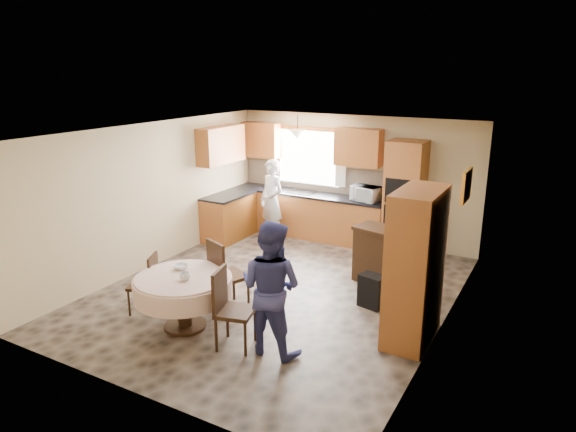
% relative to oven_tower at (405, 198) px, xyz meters
% --- Properties ---
extents(floor, '(5.00, 6.00, 0.01)m').
position_rel_oven_tower_xyz_m(floor, '(-1.15, -2.69, -1.06)').
color(floor, brown).
rests_on(floor, ground).
extents(ceiling, '(5.00, 6.00, 0.01)m').
position_rel_oven_tower_xyz_m(ceiling, '(-1.15, -2.69, 1.44)').
color(ceiling, white).
rests_on(ceiling, wall_back).
extents(wall_back, '(5.00, 0.02, 2.50)m').
position_rel_oven_tower_xyz_m(wall_back, '(-1.15, 0.31, 0.19)').
color(wall_back, tan).
rests_on(wall_back, floor).
extents(wall_front, '(5.00, 0.02, 2.50)m').
position_rel_oven_tower_xyz_m(wall_front, '(-1.15, -5.69, 0.19)').
color(wall_front, tan).
rests_on(wall_front, floor).
extents(wall_left, '(0.02, 6.00, 2.50)m').
position_rel_oven_tower_xyz_m(wall_left, '(-3.65, -2.69, 0.19)').
color(wall_left, tan).
rests_on(wall_left, floor).
extents(wall_right, '(0.02, 6.00, 2.50)m').
position_rel_oven_tower_xyz_m(wall_right, '(1.35, -2.69, 0.19)').
color(wall_right, tan).
rests_on(wall_right, floor).
extents(window, '(1.40, 0.03, 1.10)m').
position_rel_oven_tower_xyz_m(window, '(-2.15, 0.29, 0.54)').
color(window, white).
rests_on(window, wall_back).
extents(curtain_left, '(0.22, 0.02, 1.15)m').
position_rel_oven_tower_xyz_m(curtain_left, '(-2.90, 0.24, 0.59)').
color(curtain_left, white).
rests_on(curtain_left, wall_back).
extents(curtain_right, '(0.22, 0.02, 1.15)m').
position_rel_oven_tower_xyz_m(curtain_right, '(-1.40, 0.24, 0.59)').
color(curtain_right, white).
rests_on(curtain_right, wall_back).
extents(base_cab_back, '(3.30, 0.60, 0.88)m').
position_rel_oven_tower_xyz_m(base_cab_back, '(-2.00, 0.01, -0.62)').
color(base_cab_back, '#BC6532').
rests_on(base_cab_back, floor).
extents(counter_back, '(3.30, 0.64, 0.04)m').
position_rel_oven_tower_xyz_m(counter_back, '(-2.00, 0.01, -0.16)').
color(counter_back, black).
rests_on(counter_back, base_cab_back).
extents(base_cab_left, '(0.60, 1.20, 0.88)m').
position_rel_oven_tower_xyz_m(base_cab_left, '(-3.35, -0.89, -0.62)').
color(base_cab_left, '#BC6532').
rests_on(base_cab_left, floor).
extents(counter_left, '(0.64, 1.20, 0.04)m').
position_rel_oven_tower_xyz_m(counter_left, '(-3.35, -0.89, -0.16)').
color(counter_left, black).
rests_on(counter_left, base_cab_left).
extents(backsplash, '(3.30, 0.02, 0.55)m').
position_rel_oven_tower_xyz_m(backsplash, '(-2.00, 0.30, 0.12)').
color(backsplash, tan).
rests_on(backsplash, wall_back).
extents(wall_cab_left, '(0.85, 0.33, 0.72)m').
position_rel_oven_tower_xyz_m(wall_cab_left, '(-3.20, 0.15, 0.85)').
color(wall_cab_left, '#C46731').
rests_on(wall_cab_left, wall_back).
extents(wall_cab_right, '(0.90, 0.33, 0.72)m').
position_rel_oven_tower_xyz_m(wall_cab_right, '(-1.00, 0.15, 0.85)').
color(wall_cab_right, '#C46731').
rests_on(wall_cab_right, wall_back).
extents(wall_cab_side, '(0.33, 1.20, 0.72)m').
position_rel_oven_tower_xyz_m(wall_cab_side, '(-3.48, -0.89, 0.85)').
color(wall_cab_side, '#C46731').
rests_on(wall_cab_side, wall_left).
extents(oven_tower, '(0.66, 0.62, 2.12)m').
position_rel_oven_tower_xyz_m(oven_tower, '(0.00, 0.00, 0.00)').
color(oven_tower, '#BC6532').
rests_on(oven_tower, floor).
extents(oven_upper, '(0.56, 0.01, 0.45)m').
position_rel_oven_tower_xyz_m(oven_upper, '(0.00, -0.31, 0.19)').
color(oven_upper, black).
rests_on(oven_upper, oven_tower).
extents(oven_lower, '(0.56, 0.01, 0.45)m').
position_rel_oven_tower_xyz_m(oven_lower, '(0.00, -0.31, -0.31)').
color(oven_lower, black).
rests_on(oven_lower, oven_tower).
extents(pendant, '(0.36, 0.36, 0.18)m').
position_rel_oven_tower_xyz_m(pendant, '(-2.15, -0.19, 1.06)').
color(pendant, beige).
rests_on(pendant, ceiling).
extents(sideboard, '(1.30, 0.77, 0.87)m').
position_rel_oven_tower_xyz_m(sideboard, '(0.30, -1.61, -0.63)').
color(sideboard, '#341D0E').
rests_on(sideboard, floor).
extents(space_heater, '(0.40, 0.33, 0.49)m').
position_rel_oven_tower_xyz_m(space_heater, '(0.31, -2.47, -0.81)').
color(space_heater, black).
rests_on(space_heater, floor).
extents(cupboard, '(0.52, 1.03, 1.97)m').
position_rel_oven_tower_xyz_m(cupboard, '(1.07, -3.08, -0.07)').
color(cupboard, '#BC6532').
rests_on(cupboard, floor).
extents(dining_table, '(1.30, 1.30, 0.74)m').
position_rel_oven_tower_xyz_m(dining_table, '(-1.67, -4.28, -0.49)').
color(dining_table, '#341D0E').
rests_on(dining_table, floor).
extents(chair_left, '(0.49, 0.49, 0.86)m').
position_rel_oven_tower_xyz_m(chair_left, '(-2.43, -4.17, -0.59)').
color(chair_left, '#341D0E').
rests_on(chair_left, floor).
extents(chair_back, '(0.60, 0.60, 1.06)m').
position_rel_oven_tower_xyz_m(chair_back, '(-1.52, -3.59, -0.48)').
color(chair_back, '#341D0E').
rests_on(chair_back, floor).
extents(chair_right, '(0.54, 0.54, 1.02)m').
position_rel_oven_tower_xyz_m(chair_right, '(-0.87, -4.38, -0.50)').
color(chair_right, '#341D0E').
rests_on(chair_right, floor).
extents(framed_picture, '(0.06, 0.57, 0.47)m').
position_rel_oven_tower_xyz_m(framed_picture, '(1.32, -1.50, 0.68)').
color(framed_picture, gold).
rests_on(framed_picture, wall_right).
extents(microwave, '(0.59, 0.46, 0.29)m').
position_rel_oven_tower_xyz_m(microwave, '(-0.74, -0.04, 0.01)').
color(microwave, silver).
rests_on(microwave, counter_back).
extents(person_sink, '(0.71, 0.59, 1.66)m').
position_rel_oven_tower_xyz_m(person_sink, '(-2.50, -0.60, -0.23)').
color(person_sink, silver).
rests_on(person_sink, floor).
extents(person_dining, '(0.83, 0.65, 1.68)m').
position_rel_oven_tower_xyz_m(person_dining, '(-0.35, -4.22, -0.22)').
color(person_dining, navy).
rests_on(person_dining, floor).
extents(bowl_sideboard, '(0.27, 0.27, 0.05)m').
position_rel_oven_tower_xyz_m(bowl_sideboard, '(0.09, -1.61, -0.17)').
color(bowl_sideboard, '#B2B2B2').
rests_on(bowl_sideboard, sideboard).
extents(bottle_sideboard, '(0.12, 0.12, 0.30)m').
position_rel_oven_tower_xyz_m(bottle_sideboard, '(0.57, -1.61, -0.04)').
color(bottle_sideboard, silver).
rests_on(bottle_sideboard, sideboard).
extents(cup_table, '(0.16, 0.16, 0.11)m').
position_rel_oven_tower_xyz_m(cup_table, '(-1.55, -4.37, -0.27)').
color(cup_table, '#B2B2B2').
rests_on(cup_table, dining_table).
extents(bowl_table, '(0.25, 0.25, 0.06)m').
position_rel_oven_tower_xyz_m(bowl_table, '(-1.86, -4.10, -0.29)').
color(bowl_table, '#B2B2B2').
rests_on(bowl_table, dining_table).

